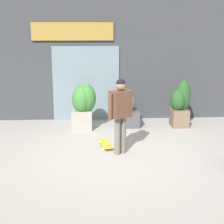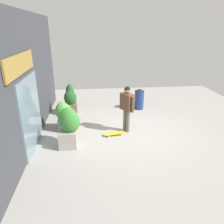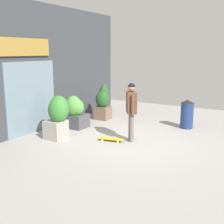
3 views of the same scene
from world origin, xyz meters
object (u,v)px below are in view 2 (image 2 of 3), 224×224
skateboarder (127,104)px  planter_box_right (70,100)px  planter_box_left (65,115)px  planter_box_mid (69,125)px  trash_bin (139,99)px  skateboard (114,134)px

skateboarder → planter_box_right: (1.86, 2.11, -0.38)m
skateboarder → planter_box_left: bearing=-42.0°
planter_box_left → planter_box_right: (1.53, -0.09, 0.07)m
planter_box_left → planter_box_mid: (-1.18, -0.25, 0.15)m
planter_box_right → trash_bin: size_ratio=1.38×
skateboard → planter_box_left: bearing=-30.8°
skateboard → planter_box_mid: planter_box_mid is taller
planter_box_right → planter_box_mid: size_ratio=1.05×
skateboarder → trash_bin: size_ratio=1.74×
skateboard → planter_box_right: size_ratio=0.57×
skateboarder → planter_box_mid: 2.15m
skateboard → planter_box_left: planter_box_left is taller
planter_box_mid → skateboarder: bearing=-66.5°
planter_box_mid → trash_bin: 4.22m
planter_box_right → skateboard: bearing=-142.9°
skateboard → planter_box_mid: size_ratio=0.59×
skateboard → trash_bin: size_ratio=0.78×
planter_box_mid → trash_bin: planter_box_mid is taller
planter_box_mid → trash_bin: (3.05, -2.91, -0.24)m
skateboard → trash_bin: trash_bin is taller
skateboarder → skateboard: skateboarder is taller
planter_box_mid → skateboard: bearing=-69.7°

